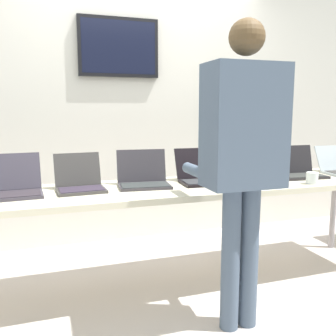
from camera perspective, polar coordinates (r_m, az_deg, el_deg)
name	(u,v)px	position (r m, az deg, el deg)	size (l,w,h in m)	color
ground	(175,286)	(2.93, 1.15, -17.76)	(8.00, 8.00, 0.04)	beige
back_wall	(137,102)	(3.70, -4.74, 10.11)	(8.00, 0.11, 2.73)	silver
workbench	(176,192)	(2.68, 1.20, -3.69)	(3.52, 0.70, 0.76)	beige
laptop_station_0	(14,186)	(2.58, -22.65, -2.55)	(0.36, 0.37, 0.25)	#3B3641
laptop_station_1	(80,182)	(2.59, -13.41, -2.11)	(0.33, 0.32, 0.24)	#3C3938
laptop_station_2	(143,178)	(2.66, -3.82, -1.52)	(0.39, 0.33, 0.25)	#373338
laptop_station_3	(202,175)	(2.81, 5.27, -1.03)	(0.37, 0.36, 0.24)	black
laptop_station_4	(248,172)	(3.00, 12.28, -0.59)	(0.36, 0.36, 0.24)	#343B41
laptop_station_5	(298,169)	(3.22, 19.37, -0.22)	(0.38, 0.32, 0.24)	black
person	(243,148)	(2.14, 11.41, 3.08)	(0.44, 0.58, 1.78)	#4E5D71
coffee_mug	(312,178)	(2.93, 21.29, -1.45)	(0.09, 0.09, 0.09)	white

